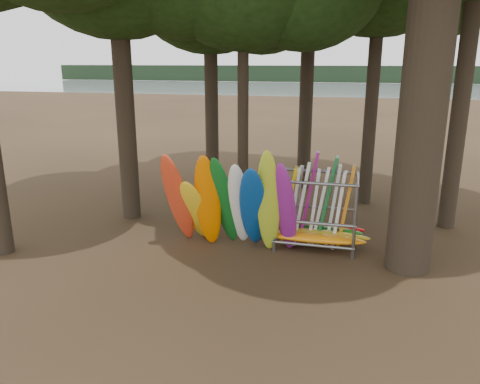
# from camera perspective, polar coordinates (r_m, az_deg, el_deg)

# --- Properties ---
(ground) EXTENTS (120.00, 120.00, 0.00)m
(ground) POSITION_cam_1_polar(r_m,az_deg,el_deg) (13.10, 1.76, -7.87)
(ground) COLOR #47331E
(ground) RESTS_ON ground
(lake) EXTENTS (160.00, 160.00, 0.00)m
(lake) POSITION_cam_1_polar(r_m,az_deg,el_deg) (71.97, 12.41, 11.21)
(lake) COLOR gray
(lake) RESTS_ON ground
(far_shore) EXTENTS (160.00, 4.00, 4.00)m
(far_shore) POSITION_cam_1_polar(r_m,az_deg,el_deg) (121.80, 13.44, 13.81)
(far_shore) COLOR black
(far_shore) RESTS_ON ground
(kayak_row) EXTENTS (3.88, 2.04, 3.22)m
(kayak_row) POSITION_cam_1_polar(r_m,az_deg,el_deg) (13.07, -1.23, -1.55)
(kayak_row) COLOR red
(kayak_row) RESTS_ON ground
(storage_rack) EXTENTS (3.12, 1.52, 2.77)m
(storage_rack) POSITION_cam_1_polar(r_m,az_deg,el_deg) (13.71, 9.30, -2.60)
(storage_rack) COLOR gray
(storage_rack) RESTS_ON ground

